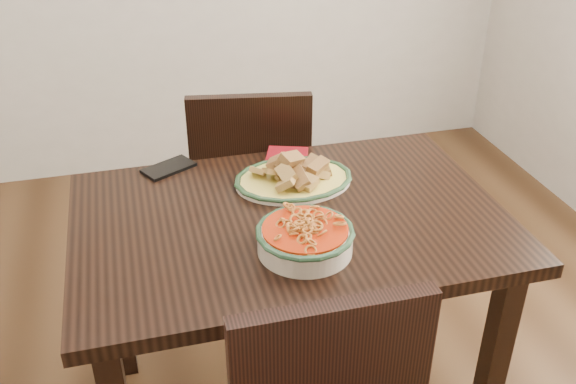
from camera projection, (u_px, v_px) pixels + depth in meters
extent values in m
cube|color=black|center=(290.00, 221.00, 1.74)|extent=(1.16, 0.77, 0.04)
cube|color=black|center=(492.00, 367.00, 1.79)|extent=(0.06, 0.06, 0.71)
cube|color=black|center=(116.00, 290.00, 2.08)|extent=(0.06, 0.06, 0.71)
cube|color=black|center=(402.00, 244.00, 2.30)|extent=(0.06, 0.06, 0.71)
cube|color=black|center=(251.00, 188.00, 2.50)|extent=(0.48, 0.48, 0.04)
cube|color=black|center=(290.00, 212.00, 2.77)|extent=(0.04, 0.04, 0.41)
cube|color=black|center=(211.00, 216.00, 2.75)|extent=(0.04, 0.04, 0.41)
cube|color=black|center=(298.00, 258.00, 2.48)|extent=(0.04, 0.04, 0.41)
cube|color=black|center=(210.00, 263.00, 2.45)|extent=(0.04, 0.04, 0.41)
cube|color=black|center=(251.00, 155.00, 2.22)|extent=(0.42, 0.11, 0.44)
ellipsoid|color=beige|center=(294.00, 181.00, 1.88)|extent=(0.34, 0.26, 0.02)
ellipsoid|color=#DCC64D|center=(294.00, 179.00, 1.88)|extent=(0.33, 0.25, 0.01)
torus|color=#1B3B1F|center=(294.00, 178.00, 1.88)|extent=(0.27, 0.27, 0.01)
cylinder|color=beige|center=(305.00, 240.00, 1.58)|extent=(0.24, 0.24, 0.06)
torus|color=#1C3D26|center=(305.00, 231.00, 1.56)|extent=(0.25, 0.25, 0.02)
cylinder|color=#AC2507|center=(305.00, 230.00, 1.56)|extent=(0.21, 0.21, 0.01)
cube|color=black|center=(169.00, 168.00, 1.96)|extent=(0.17, 0.14, 0.01)
cube|color=maroon|center=(287.00, 155.00, 2.03)|extent=(0.16, 0.14, 0.01)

